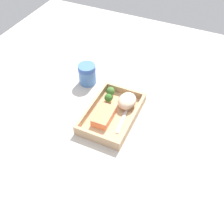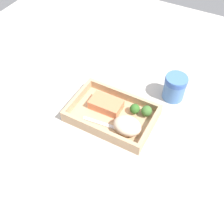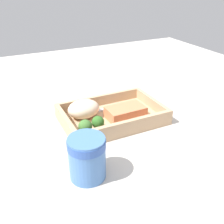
# 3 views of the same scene
# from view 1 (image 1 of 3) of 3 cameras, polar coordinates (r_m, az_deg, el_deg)

# --- Properties ---
(ground_plane) EXTENTS (1.60, 1.60, 0.02)m
(ground_plane) POSITION_cam_1_polar(r_m,az_deg,el_deg) (1.03, 0.00, -1.41)
(ground_plane) COLOR #BDB6AD
(takeout_tray) EXTENTS (0.27, 0.18, 0.01)m
(takeout_tray) POSITION_cam_1_polar(r_m,az_deg,el_deg) (1.01, 0.00, -0.81)
(takeout_tray) COLOR tan
(takeout_tray) RESTS_ON ground_plane
(tray_rim) EXTENTS (0.27, 0.18, 0.03)m
(tray_rim) POSITION_cam_1_polar(r_m,az_deg,el_deg) (1.00, 0.00, 0.01)
(tray_rim) COLOR tan
(tray_rim) RESTS_ON takeout_tray
(salmon_fillet) EXTENTS (0.11, 0.06, 0.03)m
(salmon_fillet) POSITION_cam_1_polar(r_m,az_deg,el_deg) (0.98, -1.77, -0.90)
(salmon_fillet) COLOR #E57D52
(salmon_fillet) RESTS_ON takeout_tray
(mashed_potatoes) EXTENTS (0.09, 0.07, 0.05)m
(mashed_potatoes) POSITION_cam_1_polar(r_m,az_deg,el_deg) (1.03, 3.31, 2.42)
(mashed_potatoes) COLOR beige
(mashed_potatoes) RESTS_ON takeout_tray
(broccoli_floret_1) EXTENTS (0.03, 0.03, 0.04)m
(broccoli_floret_1) POSITION_cam_1_polar(r_m,az_deg,el_deg) (1.05, -0.77, 3.09)
(broccoli_floret_1) COLOR #83A35F
(broccoli_floret_1) RESTS_ON takeout_tray
(broccoli_floret_2) EXTENTS (0.04, 0.04, 0.04)m
(broccoli_floret_2) POSITION_cam_1_polar(r_m,az_deg,el_deg) (1.07, -0.34, 4.54)
(broccoli_floret_2) COLOR #799C5A
(broccoli_floret_2) RESTS_ON takeout_tray
(fork) EXTENTS (0.16, 0.03, 0.00)m
(fork) POSITION_cam_1_polar(r_m,az_deg,el_deg) (1.01, 2.68, -0.77)
(fork) COLOR silver
(fork) RESTS_ON takeout_tray
(paper_cup) EXTENTS (0.08, 0.08, 0.09)m
(paper_cup) POSITION_cam_1_polar(r_m,az_deg,el_deg) (1.14, -5.44, 8.40)
(paper_cup) COLOR #4774B5
(paper_cup) RESTS_ON ground_plane
(receipt_slip) EXTENTS (0.13, 0.15, 0.00)m
(receipt_slip) POSITION_cam_1_polar(r_m,az_deg,el_deg) (1.00, 11.95, -3.60)
(receipt_slip) COLOR white
(receipt_slip) RESTS_ON ground_plane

